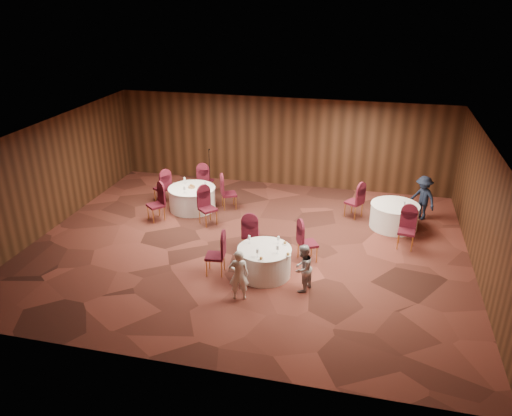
% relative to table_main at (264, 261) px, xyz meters
% --- Properties ---
extents(ground, '(12.00, 12.00, 0.00)m').
position_rel_table_main_xyz_m(ground, '(-0.79, 1.38, -0.38)').
color(ground, black).
rests_on(ground, ground).
extents(room_shell, '(12.00, 12.00, 12.00)m').
position_rel_table_main_xyz_m(room_shell, '(-0.79, 1.38, 1.59)').
color(room_shell, silver).
rests_on(room_shell, ground).
extents(table_main, '(1.36, 1.36, 0.74)m').
position_rel_table_main_xyz_m(table_main, '(0.00, 0.00, 0.00)').
color(table_main, silver).
rests_on(table_main, ground).
extents(table_left, '(1.52, 1.52, 0.74)m').
position_rel_table_main_xyz_m(table_left, '(-3.18, 3.47, 0.00)').
color(table_left, silver).
rests_on(table_left, ground).
extents(table_right, '(1.44, 1.44, 0.74)m').
position_rel_table_main_xyz_m(table_right, '(3.21, 3.59, 0.00)').
color(table_right, silver).
rests_on(table_right, ground).
extents(chairs_main, '(2.82, 1.95, 1.00)m').
position_rel_table_main_xyz_m(chairs_main, '(-0.30, 0.63, 0.12)').
color(chairs_main, '#390B14').
rests_on(chairs_main, ground).
extents(chairs_left, '(3.02, 3.00, 1.00)m').
position_rel_table_main_xyz_m(chairs_left, '(-3.17, 3.45, 0.12)').
color(chairs_left, '#390B14').
rests_on(chairs_left, ground).
extents(chairs_right, '(2.18, 2.40, 1.00)m').
position_rel_table_main_xyz_m(chairs_right, '(2.75, 3.19, 0.12)').
color(chairs_right, '#390B14').
rests_on(chairs_right, ground).
extents(tabletop_main, '(1.18, 1.06, 0.22)m').
position_rel_table_main_xyz_m(tabletop_main, '(0.20, -0.08, 0.46)').
color(tabletop_main, silver).
rests_on(tabletop_main, table_main).
extents(tabletop_left, '(0.86, 0.86, 0.22)m').
position_rel_table_main_xyz_m(tabletop_left, '(-3.18, 3.46, 0.45)').
color(tabletop_left, silver).
rests_on(tabletop_left, table_left).
extents(tabletop_right, '(0.08, 0.08, 0.22)m').
position_rel_table_main_xyz_m(tabletop_right, '(3.44, 3.36, 0.52)').
color(tabletop_right, silver).
rests_on(tabletop_right, table_right).
extents(mic_stand, '(0.24, 0.24, 1.44)m').
position_rel_table_main_xyz_m(mic_stand, '(-3.23, 5.45, 0.03)').
color(mic_stand, black).
rests_on(mic_stand, ground).
extents(woman_a, '(0.52, 0.41, 1.26)m').
position_rel_table_main_xyz_m(woman_a, '(-0.34, -1.17, 0.26)').
color(woman_a, silver).
rests_on(woman_a, ground).
extents(woman_b, '(0.63, 0.70, 1.20)m').
position_rel_table_main_xyz_m(woman_b, '(1.03, -0.48, 0.22)').
color(woman_b, '#A6A7AB').
rests_on(woman_b, ground).
extents(man_c, '(1.01, 1.01, 1.41)m').
position_rel_table_main_xyz_m(man_c, '(4.05, 4.42, 0.33)').
color(man_c, black).
rests_on(man_c, ground).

